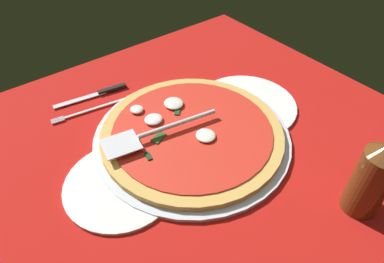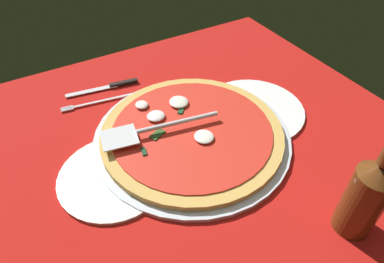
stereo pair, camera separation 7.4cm
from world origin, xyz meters
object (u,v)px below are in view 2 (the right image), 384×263
(pizza, at_px, (191,132))
(place_setting_far, at_px, (105,95))
(pizza_server, at_px, (153,129))
(beer_bottle, at_px, (367,195))
(dinner_plate_left, at_px, (114,176))
(dinner_plate_right, at_px, (253,110))

(pizza, relative_size, place_setting_far, 1.87)
(pizza_server, relative_size, place_setting_far, 1.21)
(beer_bottle, bearing_deg, pizza_server, 120.32)
(beer_bottle, bearing_deg, dinner_plate_left, 136.01)
(pizza, bearing_deg, dinner_plate_right, 2.23)
(pizza_server, bearing_deg, dinner_plate_left, 33.97)
(dinner_plate_left, distance_m, beer_bottle, 0.45)
(pizza, bearing_deg, dinner_plate_left, -173.69)
(pizza_server, bearing_deg, pizza, 170.99)
(pizza, xyz_separation_m, pizza_server, (-0.08, 0.03, 0.02))
(dinner_plate_right, xyz_separation_m, pizza_server, (-0.26, 0.02, 0.04))
(dinner_plate_left, distance_m, pizza_server, 0.13)
(dinner_plate_right, relative_size, pizza, 0.62)
(pizza_server, distance_m, place_setting_far, 0.23)
(place_setting_far, bearing_deg, pizza_server, 107.71)
(pizza, xyz_separation_m, beer_bottle, (0.13, -0.33, 0.07))
(place_setting_far, bearing_deg, dinner_plate_left, 82.98)
(pizza, height_order, place_setting_far, pizza)
(pizza, height_order, beer_bottle, beer_bottle)
(pizza_server, distance_m, beer_bottle, 0.42)
(dinner_plate_right, bearing_deg, dinner_plate_left, -175.65)
(place_setting_far, bearing_deg, dinner_plate_right, 148.81)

